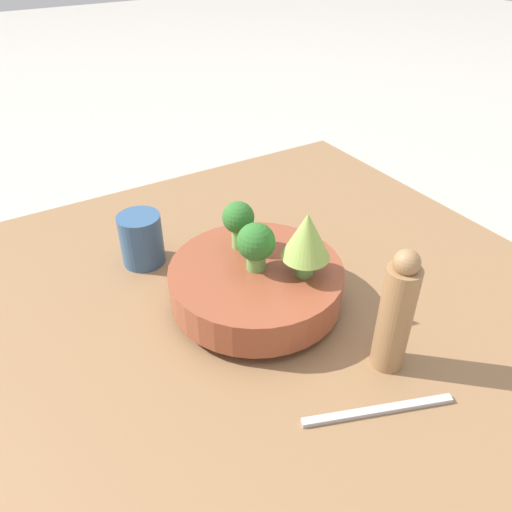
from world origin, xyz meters
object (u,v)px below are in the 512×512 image
object	(u,v)px
bowl	(256,283)
fork	(378,410)
pepper_mill	(396,313)
cup	(142,239)

from	to	relation	value
bowl	fork	distance (m)	0.24
bowl	pepper_mill	distance (m)	0.20
cup	pepper_mill	distance (m)	0.41
cup	pepper_mill	xyz separation A→B (m)	(0.18, -0.37, 0.04)
cup	bowl	bearing A→B (deg)	-61.65
fork	cup	bearing A→B (deg)	105.92
cup	fork	xyz separation A→B (m)	(0.12, -0.42, -0.04)
bowl	cup	bearing A→B (deg)	118.35
bowl	pepper_mill	xyz separation A→B (m)	(0.08, -0.18, 0.04)
cup	fork	distance (m)	0.44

